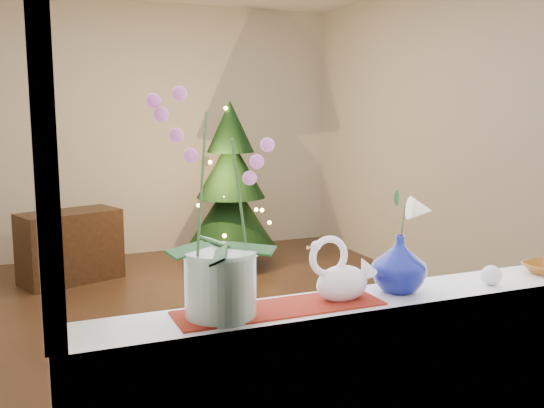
% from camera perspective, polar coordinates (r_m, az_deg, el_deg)
% --- Properties ---
extents(ground, '(5.00, 5.00, 0.00)m').
position_cam_1_polar(ground, '(4.56, -6.77, -11.34)').
color(ground, '#362016').
rests_on(ground, ground).
extents(wall_back, '(4.50, 0.10, 2.70)m').
position_cam_1_polar(wall_back, '(6.73, -12.81, 6.76)').
color(wall_back, beige).
rests_on(wall_back, ground).
extents(wall_front, '(4.50, 0.10, 2.70)m').
position_cam_1_polar(wall_front, '(1.99, 12.39, 2.41)').
color(wall_front, beige).
rests_on(wall_front, ground).
extents(wall_right, '(0.10, 5.00, 2.70)m').
position_cam_1_polar(wall_right, '(5.34, 17.00, 6.12)').
color(wall_right, beige).
rests_on(wall_right, ground).
extents(windowsill, '(2.20, 0.26, 0.04)m').
position_cam_1_polar(windowsill, '(2.19, 10.04, -8.98)').
color(windowsill, white).
rests_on(windowsill, window_apron).
extents(window_frame, '(2.22, 0.06, 1.60)m').
position_cam_1_polar(window_frame, '(2.01, 12.22, 12.46)').
color(window_frame, white).
rests_on(window_frame, windowsill).
extents(runner, '(0.70, 0.20, 0.01)m').
position_cam_1_polar(runner, '(2.02, 0.76, -9.76)').
color(runner, maroon).
rests_on(runner, windowsill).
extents(orchid_pot, '(0.33, 0.33, 0.71)m').
position_cam_1_polar(orchid_pot, '(1.87, -4.97, -0.10)').
color(orchid_pot, white).
rests_on(orchid_pot, windowsill).
extents(swan, '(0.28, 0.19, 0.22)m').
position_cam_1_polar(swan, '(2.09, 6.63, -6.15)').
color(swan, white).
rests_on(swan, windowsill).
extents(blue_vase, '(0.28, 0.28, 0.24)m').
position_cam_1_polar(blue_vase, '(2.22, 11.90, -5.12)').
color(blue_vase, '#060F60').
rests_on(blue_vase, windowsill).
extents(lily, '(0.13, 0.07, 0.18)m').
position_cam_1_polar(lily, '(2.18, 12.07, 0.14)').
color(lily, white).
rests_on(lily, blue_vase).
extents(paperweight, '(0.09, 0.09, 0.07)m').
position_cam_1_polar(paperweight, '(2.41, 19.94, -6.33)').
color(paperweight, silver).
rests_on(paperweight, windowsill).
extents(xmas_tree, '(1.19, 1.19, 1.66)m').
position_cam_1_polar(xmas_tree, '(6.08, -3.90, 1.86)').
color(xmas_tree, '#133215').
rests_on(xmas_tree, ground).
extents(side_table, '(0.97, 0.71, 0.65)m').
position_cam_1_polar(side_table, '(5.88, -18.46, -3.81)').
color(side_table, black).
rests_on(side_table, ground).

